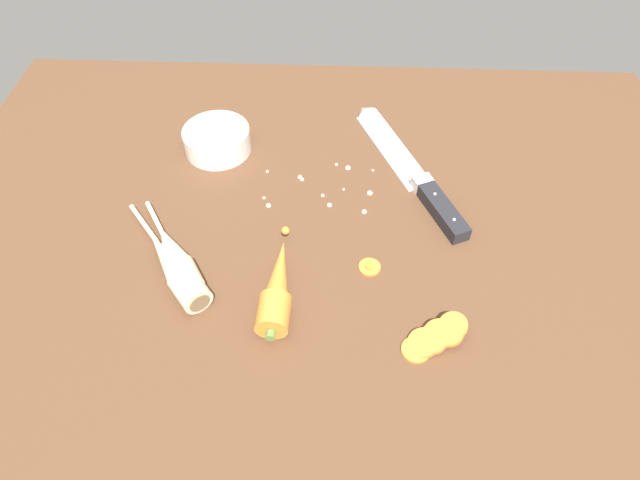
% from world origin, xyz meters
% --- Properties ---
extents(ground_plane, '(1.20, 0.90, 0.04)m').
position_xyz_m(ground_plane, '(0.00, 0.00, -0.02)').
color(ground_plane, brown).
extents(chefs_knife, '(0.17, 0.33, 0.04)m').
position_xyz_m(chefs_knife, '(0.13, 0.16, 0.01)').
color(chefs_knife, silver).
rests_on(chefs_knife, ground_plane).
extents(whole_carrot, '(0.04, 0.18, 0.04)m').
position_xyz_m(whole_carrot, '(-0.05, -0.11, 0.02)').
color(whole_carrot, orange).
rests_on(whole_carrot, ground_plane).
extents(parsnip_front, '(0.16, 0.18, 0.04)m').
position_xyz_m(parsnip_front, '(-0.19, -0.08, 0.02)').
color(parsnip_front, beige).
rests_on(parsnip_front, ground_plane).
extents(parsnip_mid_left, '(0.12, 0.17, 0.04)m').
position_xyz_m(parsnip_mid_left, '(-0.20, -0.06, 0.02)').
color(parsnip_mid_left, beige).
rests_on(parsnip_mid_left, ground_plane).
extents(carrot_slice_stack, '(0.08, 0.06, 0.03)m').
position_xyz_m(carrot_slice_stack, '(0.15, -0.17, 0.01)').
color(carrot_slice_stack, orange).
rests_on(carrot_slice_stack, ground_plane).
extents(carrot_slice_stray_near, '(0.03, 0.03, 0.01)m').
position_xyz_m(carrot_slice_stray_near, '(0.07, -0.06, 0.00)').
color(carrot_slice_stray_near, orange).
rests_on(carrot_slice_stray_near, ground_plane).
extents(prep_bowl, '(0.11, 0.11, 0.04)m').
position_xyz_m(prep_bowl, '(-0.18, 0.19, 0.02)').
color(prep_bowl, white).
rests_on(prep_bowl, ground_plane).
extents(mince_crumbs, '(0.18, 0.11, 0.01)m').
position_xyz_m(mince_crumbs, '(0.01, 0.10, 0.00)').
color(mince_crumbs, silver).
rests_on(mince_crumbs, ground_plane).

